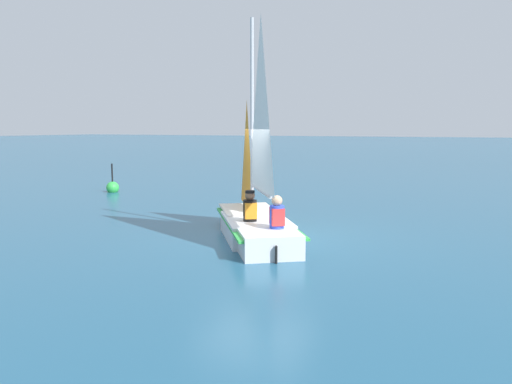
% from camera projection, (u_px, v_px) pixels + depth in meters
% --- Properties ---
extents(ground_plane, '(260.00, 260.00, 0.00)m').
position_uv_depth(ground_plane, '(256.00, 239.00, 11.45)').
color(ground_plane, '#235675').
extents(sailboat_main, '(3.50, 4.07, 5.01)m').
position_uv_depth(sailboat_main, '(256.00, 209.00, 11.31)').
color(sailboat_main, silver).
rests_on(sailboat_main, ground_plane).
extents(sailor_helm, '(0.42, 0.43, 1.16)m').
position_uv_depth(sailor_helm, '(250.00, 214.00, 10.99)').
color(sailor_helm, black).
rests_on(sailor_helm, ground_plane).
extents(sailor_crew, '(0.42, 0.43, 1.16)m').
position_uv_depth(sailor_crew, '(277.00, 222.00, 10.22)').
color(sailor_crew, black).
rests_on(sailor_crew, ground_plane).
extents(buoy_marker, '(0.50, 0.50, 1.20)m').
position_uv_depth(buoy_marker, '(113.00, 187.00, 19.66)').
color(buoy_marker, green).
rests_on(buoy_marker, ground_plane).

